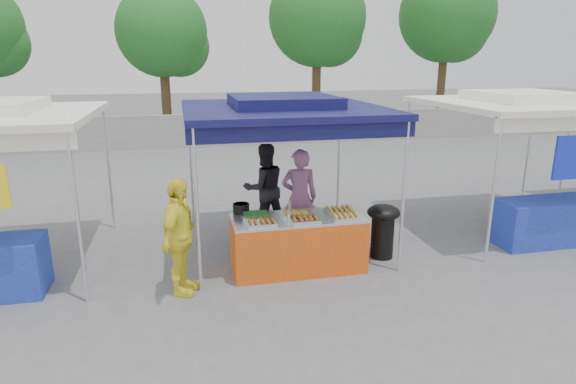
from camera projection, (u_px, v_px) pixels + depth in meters
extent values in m
plane|color=slate|center=(296.00, 266.00, 7.55)|extent=(80.00, 80.00, 0.00)
cube|color=gray|center=(226.00, 130.00, 17.73)|extent=(40.00, 0.25, 1.20)
cylinder|color=silver|center=(197.00, 213.00, 6.46)|extent=(0.05, 0.05, 2.30)
cylinder|color=silver|center=(403.00, 199.00, 7.09)|extent=(0.05, 0.05, 2.30)
cylinder|color=silver|center=(191.00, 166.00, 9.27)|extent=(0.05, 0.05, 2.30)
cylinder|color=silver|center=(339.00, 159.00, 9.91)|extent=(0.05, 0.05, 2.30)
cube|color=#12134B|center=(283.00, 109.00, 7.86)|extent=(3.20, 3.20, 0.10)
cube|color=#12134B|center=(283.00, 101.00, 7.83)|extent=(1.65, 1.65, 0.18)
cube|color=#12134B|center=(306.00, 131.00, 6.49)|extent=(3.20, 0.04, 0.25)
cylinder|color=silver|center=(78.00, 221.00, 6.14)|extent=(0.05, 0.05, 2.30)
cylinder|color=silver|center=(109.00, 170.00, 8.96)|extent=(0.05, 0.05, 2.30)
cylinder|color=silver|center=(493.00, 193.00, 7.41)|extent=(0.05, 0.05, 2.30)
cylinder|color=silver|center=(406.00, 156.00, 10.23)|extent=(0.05, 0.05, 2.30)
cylinder|color=silver|center=(528.00, 150.00, 10.87)|extent=(0.05, 0.05, 2.30)
cube|color=white|center=(522.00, 104.00, 8.82)|extent=(3.20, 3.20, 0.10)
cube|color=white|center=(523.00, 96.00, 8.78)|extent=(1.65, 1.65, 0.18)
cube|color=#243DBD|center=(546.00, 222.00, 8.40)|extent=(1.80, 0.70, 0.80)
cylinder|color=silver|center=(566.00, 148.00, 11.08)|extent=(0.05, 0.05, 2.30)
cylinder|color=#4B391D|center=(166.00, 93.00, 18.57)|extent=(0.36, 0.36, 3.70)
sphere|color=#246D26|center=(162.00, 31.00, 17.96)|extent=(3.38, 3.38, 3.38)
sphere|color=#246D26|center=(179.00, 46.00, 18.41)|extent=(2.33, 2.33, 2.33)
cylinder|color=#4B391D|center=(316.00, 84.00, 19.72)|extent=(0.36, 0.36, 4.22)
sphere|color=#246D26|center=(317.00, 17.00, 19.03)|extent=(3.86, 3.86, 3.86)
sphere|color=#246D26|center=(330.00, 34.00, 19.50)|extent=(2.65, 2.65, 2.65)
cylinder|color=#4B391D|center=(442.00, 79.00, 21.42)|extent=(0.36, 0.36, 4.47)
sphere|color=#246D26|center=(447.00, 14.00, 20.68)|extent=(4.08, 4.08, 4.08)
sphere|color=#246D26|center=(456.00, 30.00, 21.17)|extent=(2.81, 2.81, 2.81)
cube|color=#E25414|center=(298.00, 245.00, 7.35)|extent=(2.00, 0.80, 0.81)
cube|color=silver|center=(298.00, 218.00, 7.24)|extent=(2.00, 0.80, 0.04)
cube|color=white|center=(262.00, 223.00, 6.88)|extent=(0.42, 0.30, 0.05)
cube|color=#92561E|center=(262.00, 221.00, 6.87)|extent=(0.35, 0.25, 0.02)
cube|color=white|center=(305.00, 220.00, 7.01)|extent=(0.42, 0.30, 0.05)
cube|color=#92561E|center=(305.00, 218.00, 7.00)|extent=(0.35, 0.25, 0.02)
cube|color=white|center=(345.00, 217.00, 7.14)|extent=(0.42, 0.30, 0.05)
cube|color=gold|center=(345.00, 215.00, 7.13)|extent=(0.35, 0.25, 0.02)
cube|color=white|center=(256.00, 216.00, 7.19)|extent=(0.42, 0.30, 0.05)
cube|color=#266623|center=(256.00, 214.00, 7.18)|extent=(0.35, 0.25, 0.02)
cube|color=white|center=(296.00, 214.00, 7.27)|extent=(0.42, 0.30, 0.05)
cube|color=yellow|center=(296.00, 212.00, 7.26)|extent=(0.35, 0.25, 0.02)
cube|color=white|center=(339.00, 211.00, 7.42)|extent=(0.42, 0.30, 0.05)
cube|color=gold|center=(339.00, 209.00, 7.41)|extent=(0.35, 0.25, 0.02)
cylinder|color=black|center=(241.00, 208.00, 7.40)|extent=(0.25, 0.25, 0.15)
cylinder|color=silver|center=(289.00, 217.00, 7.07)|extent=(0.09, 0.09, 0.11)
cylinder|color=black|center=(382.00, 236.00, 7.82)|extent=(0.37, 0.37, 0.72)
ellipsoid|color=black|center=(384.00, 212.00, 7.71)|extent=(0.53, 0.53, 0.24)
cube|color=#172CBD|center=(259.00, 249.00, 7.88)|extent=(0.46, 0.32, 0.28)
cube|color=#172CBD|center=(308.00, 244.00, 8.02)|extent=(0.55, 0.38, 0.33)
cube|color=#172CBD|center=(308.00, 226.00, 7.93)|extent=(0.51, 0.36, 0.31)
imported|color=#A0668D|center=(299.00, 198.00, 8.24)|extent=(0.66, 0.47, 1.70)
imported|color=#232328|center=(265.00, 188.00, 8.90)|extent=(0.90, 0.76, 1.67)
imported|color=#FFF338|center=(180.00, 237.00, 6.49)|extent=(0.73, 1.04, 1.64)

